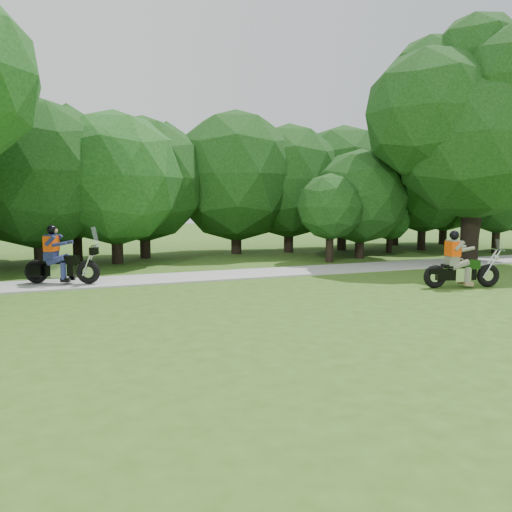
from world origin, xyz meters
TOP-DOWN VIEW (x-y plane):
  - ground at (0.00, 0.00)m, footprint 100.00×100.00m
  - walkway at (0.00, 8.00)m, footprint 60.00×2.20m
  - tree_line at (1.52, 14.30)m, footprint 39.72×10.59m
  - big_tree_east at (10.46, 7.87)m, footprint 9.07×6.89m
  - chopper_motorcycle at (5.65, 2.98)m, footprint 2.50×1.02m
  - touring_motorcycle at (-6.07, 7.99)m, footprint 2.35×1.49m

SIDE VIEW (x-z plane):
  - ground at x=0.00m, z-range 0.00..0.00m
  - walkway at x=0.00m, z-range 0.00..0.06m
  - chopper_motorcycle at x=5.65m, z-range -0.24..1.57m
  - touring_motorcycle at x=-6.07m, z-range -0.20..1.70m
  - tree_line at x=1.52m, z-range -0.08..7.22m
  - big_tree_east at x=10.46m, z-range 0.80..11.26m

